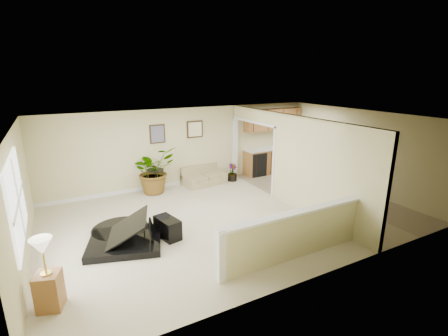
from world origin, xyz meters
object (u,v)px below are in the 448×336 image
palm_plant (154,171)px  lamp_stand (47,279)px  accent_table (156,178)px  piano_bench (168,228)px  piano (120,218)px  small_plant (232,174)px  loveseat (203,175)px

palm_plant → lamp_stand: palm_plant is taller
accent_table → lamp_stand: (-2.94, -4.21, 0.03)m
piano_bench → palm_plant: 3.06m
piano → palm_plant: 3.16m
piano → lamp_stand: 2.08m
piano_bench → small_plant: 4.31m
accent_table → small_plant: bearing=-0.8°
small_plant → piano: bearing=-148.2°
piano_bench → accent_table: accent_table is taller
loveseat → palm_plant: (-1.67, -0.04, 0.40)m
piano_bench → small_plant: (3.26, 2.82, 0.03)m
palm_plant → piano_bench: bearing=-101.2°
piano → loveseat: 4.27m
piano → small_plant: piano is taller
piano → loveseat: size_ratio=1.37×
accent_table → piano: bearing=-120.4°
accent_table → loveseat: bearing=5.0°
loveseat → lamp_stand: lamp_stand is taller
piano_bench → accent_table: (0.60, 2.86, 0.26)m
piano_bench → loveseat: loveseat is taller
loveseat → accent_table: (-1.66, -0.15, 0.18)m
piano → accent_table: size_ratio=2.69×
piano → lamp_stand: size_ratio=1.68×
loveseat → lamp_stand: size_ratio=1.23×
loveseat → accent_table: loveseat is taller
palm_plant → accent_table: bearing=-84.1°
small_plant → lamp_stand: (-5.60, -4.17, 0.25)m
piano → loveseat: (3.21, 2.80, -0.29)m
piano → palm_plant: bearing=77.7°
piano → palm_plant: size_ratio=1.28×
lamp_stand → accent_table: bearing=55.0°
accent_table → small_plant: (2.66, -0.04, -0.23)m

